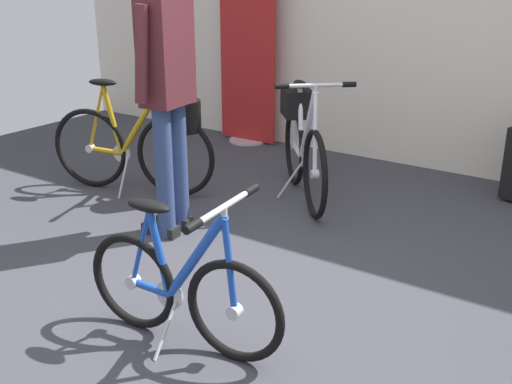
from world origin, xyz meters
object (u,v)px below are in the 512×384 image
(floor_banner_stand, at_px, (247,64))
(visitor_near_wall, at_px, (167,78))
(display_bike_left, at_px, (146,138))
(folding_bike_foreground, at_px, (181,286))
(display_bike_right, at_px, (302,140))

(floor_banner_stand, bearing_deg, visitor_near_wall, -67.64)
(floor_banner_stand, distance_m, display_bike_left, 1.63)
(folding_bike_foreground, bearing_deg, display_bike_left, 137.61)
(folding_bike_foreground, relative_size, display_bike_right, 1.03)
(floor_banner_stand, distance_m, folding_bike_foreground, 3.42)
(display_bike_left, xyz_separation_m, visitor_near_wall, (0.63, -0.44, 0.56))
(floor_banner_stand, bearing_deg, display_bike_right, -40.30)
(display_bike_right, bearing_deg, visitor_near_wall, -107.81)
(floor_banner_stand, distance_m, display_bike_right, 1.57)
(folding_bike_foreground, xyz_separation_m, visitor_near_wall, (-0.85, 0.91, 0.70))
(floor_banner_stand, bearing_deg, display_bike_left, -82.66)
(folding_bike_foreground, distance_m, display_bike_right, 2.02)
(floor_banner_stand, height_order, visitor_near_wall, visitor_near_wall)
(floor_banner_stand, relative_size, folding_bike_foreground, 1.63)
(floor_banner_stand, xyz_separation_m, display_bike_right, (1.17, -0.99, -0.33))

